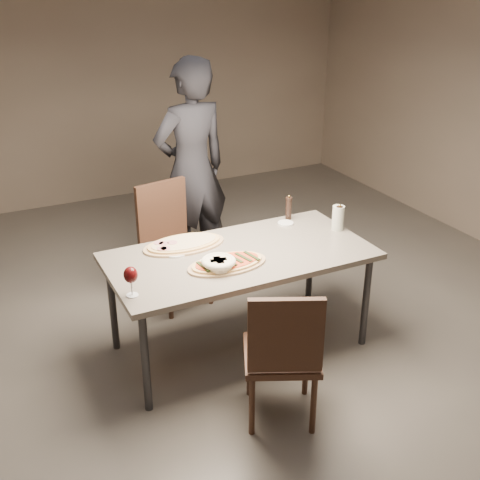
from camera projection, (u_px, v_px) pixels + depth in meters
name	position (u px, v px, depth m)	size (l,w,h in m)	color
room	(240.00, 162.00, 3.83)	(7.00, 7.00, 7.00)	#56514A
dining_table	(240.00, 261.00, 4.12)	(1.80, 0.90, 0.75)	slate
zucchini_pizza	(227.00, 263.00, 3.92)	(0.55, 0.30, 0.05)	tan
ham_pizza	(184.00, 244.00, 4.20)	(0.59, 0.33, 0.04)	tan
bread_basket	(219.00, 263.00, 3.85)	(0.22, 0.22, 0.08)	beige
oil_dish	(286.00, 223.00, 4.56)	(0.12, 0.12, 0.01)	white
pepper_mill_left	(289.00, 208.00, 4.61)	(0.05, 0.05, 0.20)	black
pepper_mill_right	(339.00, 218.00, 4.42)	(0.05, 0.05, 0.20)	black
carafe	(338.00, 218.00, 4.43)	(0.09, 0.09, 0.18)	silver
wine_glass	(131.00, 276.00, 3.52)	(0.09, 0.09, 0.19)	silver
side_plate	(175.00, 252.00, 4.11)	(0.19, 0.19, 0.01)	white
chair_near	(283.00, 351.00, 3.45)	(0.58, 0.58, 0.93)	#3B2419
chair_far	(170.00, 237.00, 4.83)	(0.54, 0.54, 0.98)	#3B2419
diner	(191.00, 170.00, 5.14)	(0.69, 0.46, 1.90)	black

